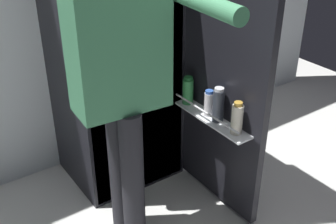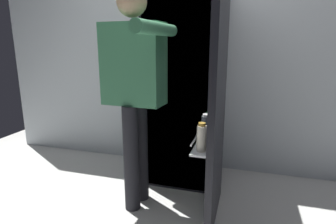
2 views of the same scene
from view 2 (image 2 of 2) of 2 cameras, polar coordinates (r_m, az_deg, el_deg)
ground_plane at (r=2.37m, az=0.42°, el=-18.59°), size 5.44×5.44×0.00m
kitchen_wall at (r=2.86m, az=5.41°, el=12.37°), size 4.40×0.10×2.41m
refrigerator at (r=2.51m, az=4.12°, el=4.52°), size 0.72×1.25×1.74m
person at (r=2.07m, az=-6.81°, el=6.39°), size 0.55×0.79×1.67m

